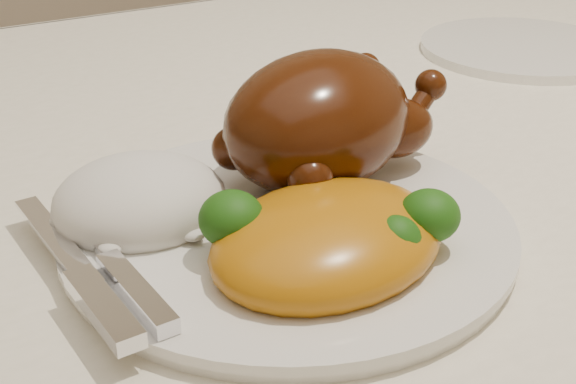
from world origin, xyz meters
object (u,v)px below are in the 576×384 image
side_plate (523,48)px  dinner_plate (288,230)px  dining_table (353,290)px  roast_chicken (322,119)px

side_plate → dinner_plate: bearing=-153.1°
dining_table → side_plate: size_ratio=7.75×
dining_table → dinner_plate: dinner_plate is taller
dinner_plate → side_plate: dinner_plate is taller
side_plate → roast_chicken: bearing=-155.2°
roast_chicken → side_plate: bearing=7.6°
dining_table → dinner_plate: bearing=-148.3°
roast_chicken → dining_table: bearing=4.1°
dining_table → dinner_plate: size_ratio=5.99×
dinner_plate → side_plate: (0.40, 0.20, -0.00)m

